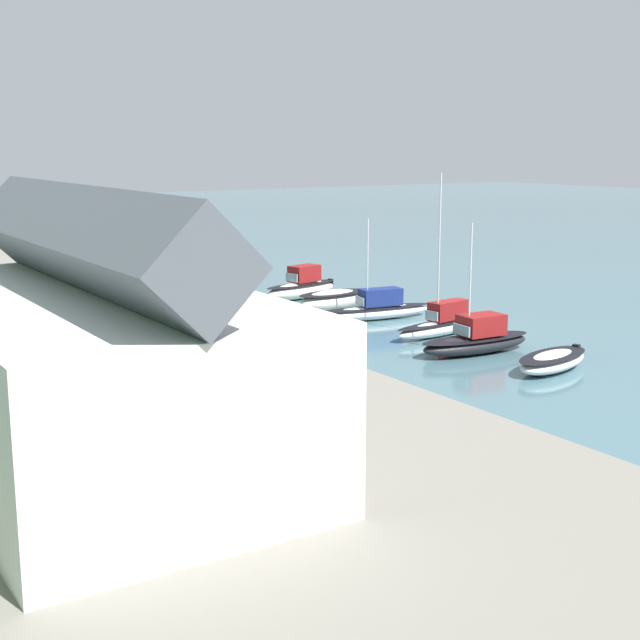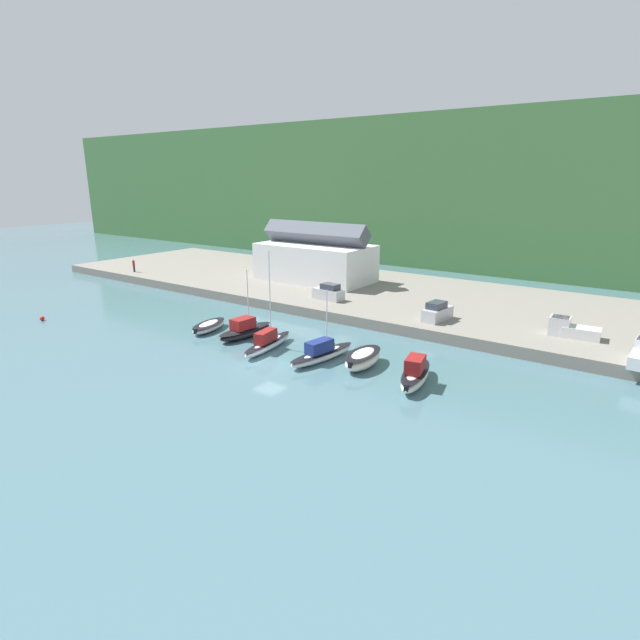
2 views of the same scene
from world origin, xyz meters
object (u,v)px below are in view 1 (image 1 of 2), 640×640
Objects in this scene: moored_boat_5 at (302,287)px; parked_car_0 at (227,347)px; moored_boat_0 at (553,361)px; dog_on_quay at (21,248)px; moored_boat_2 at (445,323)px; pickup_truck_0 at (67,261)px; moored_boat_4 at (333,300)px; moored_boat_1 at (477,340)px; parked_car_2 at (128,298)px; moored_boat_3 at (376,308)px; pickup_truck_1 at (34,276)px.

parked_car_0 is (-20.10, 16.53, 1.26)m from moored_boat_5.
dog_on_quay reaches higher than moored_boat_0.
moored_boat_2 is 2.27× the size of parked_car_0.
moored_boat_0 is 43.01m from pickup_truck_0.
pickup_truck_0 is 14.66m from dog_on_quay.
moored_boat_2 is at bearing -177.66° from moored_boat_4.
parked_car_0 is 5.26× the size of dog_on_quay.
moored_boat_5 is at bearing 0.18° from moored_boat_1.
parked_car_2 is 20.17m from pickup_truck_0.
moored_boat_4 is 5.73m from moored_boat_5.
moored_boat_1 is 1.69× the size of parked_car_0.
moored_boat_1 is at bearing -158.32° from pickup_truck_0.
dog_on_quay is at bearing 7.76° from moored_boat_2.
dog_on_quay is at bearing 26.58° from moored_boat_3.
parked_car_2 is 0.90× the size of pickup_truck_1.
moored_boat_2 is 1.18× the size of moored_boat_3.
moored_boat_3 is (6.22, 0.63, -0.02)m from moored_boat_2.
moored_boat_5 is 16.21m from parked_car_2.
pickup_truck_1 is (13.29, 2.12, -0.10)m from parked_car_2.
moored_boat_0 is 9.84m from moored_boat_2.
pickup_truck_0 is at bearing 21.83° from moored_boat_1.
moored_boat_2 is at bearing -153.05° from pickup_truck_0.
moored_boat_5 is at bearing -16.28° from moored_boat_0.
moored_boat_5 is (15.89, 0.51, 0.15)m from moored_boat_2.
parked_car_2 reaches higher than dog_on_quay.
moored_boat_2 is 10.34m from moored_boat_4.
moored_boat_5 is 1.45× the size of pickup_truck_1.
moored_boat_4 is (4.01, 0.82, 0.07)m from moored_boat_3.
parked_car_2 is at bearing 94.52° from moored_boat_5.
moored_boat_3 is at bearing -142.39° from parked_car_0.
moored_boat_1 is at bearing -177.16° from moored_boat_3.
parked_car_0 reaches higher than moored_boat_4.
parked_car_0 is 28.83m from pickup_truck_1.
parked_car_2 is (21.07, 14.92, 1.65)m from moored_boat_0.
moored_boat_2 is 34.19m from pickup_truck_0.
moored_boat_2 reaches higher than parked_car_2.
moored_boat_3 is (10.98, -1.11, -0.05)m from moored_boat_1.
moored_boat_4 is at bearing 20.17° from moored_boat_3.
moored_boat_5 is 20.30m from pickup_truck_0.
moored_boat_0 is at bearing 166.73° from moored_boat_5.
moored_boat_1 is 38.02m from pickup_truck_0.
moored_boat_4 is (10.24, 1.45, 0.04)m from moored_boat_2.
moored_boat_0 is at bearing -159.59° from pickup_truck_0.
pickup_truck_0 is (15.44, 13.12, 1.16)m from moored_boat_5.
moored_boat_2 is at bearing 169.84° from moored_boat_5.
parked_car_0 reaches higher than moored_boat_0.
moored_boat_5 reaches higher than moored_boat_0.
pickup_truck_1 reaches higher than moored_boat_5.
parked_car_0 is at bearing 177.96° from pickup_truck_0.
parked_car_2 is at bearing -88.68° from parked_car_0.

